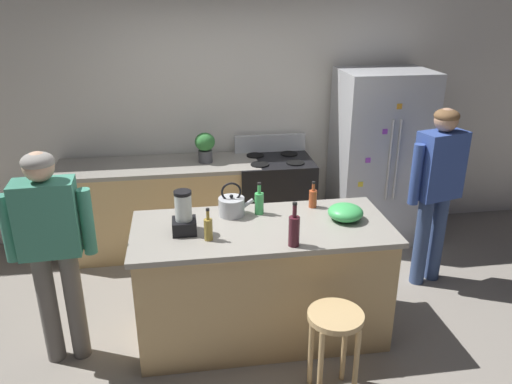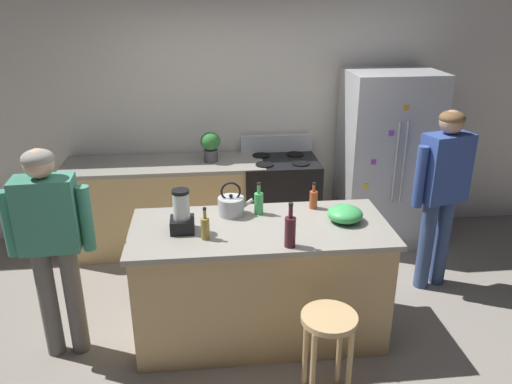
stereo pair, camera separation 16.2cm
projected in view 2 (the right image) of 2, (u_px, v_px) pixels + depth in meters
name	position (u px, v px, depth m)	size (l,w,h in m)	color
ground_plane	(260.00, 331.00, 4.04)	(14.00, 14.00, 0.00)	gray
back_wall	(239.00, 111.00, 5.34)	(8.00, 0.10, 2.70)	silver
kitchen_island	(260.00, 281.00, 3.87)	(1.90, 0.84, 0.93)	tan
back_counter_run	(166.00, 206.00, 5.22)	(2.00, 0.64, 0.93)	tan
refrigerator	(386.00, 159.00, 5.23)	(0.90, 0.73, 1.81)	#B7BABF
stove_range	(280.00, 201.00, 5.31)	(0.76, 0.65, 1.11)	black
person_by_island_left	(51.00, 236.00, 3.47)	(0.59, 0.24, 1.59)	#66605B
person_by_sink_right	(443.00, 184.00, 4.33)	(0.59, 0.32, 1.64)	#384C7A
bar_stool	(328.00, 334.00, 3.22)	(0.36, 0.36, 0.64)	tan
potted_plant	(211.00, 145.00, 5.03)	(0.20, 0.20, 0.30)	#4C4C51
blender_appliance	(182.00, 214.00, 3.57)	(0.17, 0.17, 0.32)	black
bottle_soda	(259.00, 203.00, 3.86)	(0.07, 0.07, 0.26)	#3FB259
bottle_cooking_sauce	(313.00, 199.00, 3.97)	(0.06, 0.06, 0.22)	#B24C26
bottle_vinegar	(205.00, 228.00, 3.48)	(0.06, 0.06, 0.24)	olive
bottle_wine	(290.00, 231.00, 3.36)	(0.08, 0.08, 0.32)	#471923
mixing_bowl	(345.00, 214.00, 3.75)	(0.26, 0.26, 0.12)	#3FB259
tea_kettle	(231.00, 205.00, 3.86)	(0.28, 0.20, 0.27)	#B7BABF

